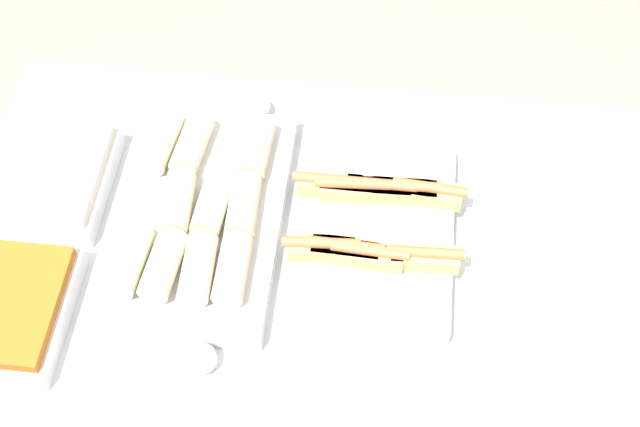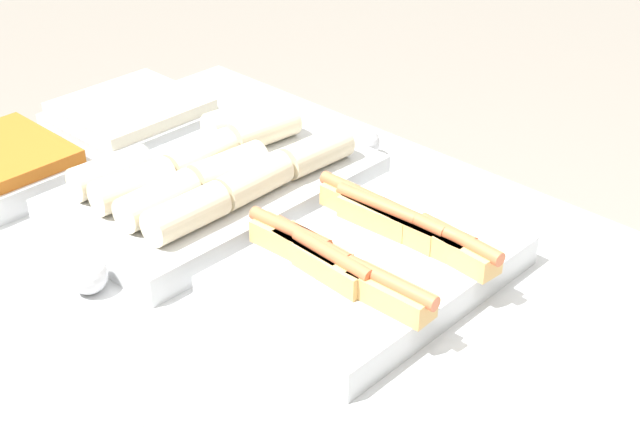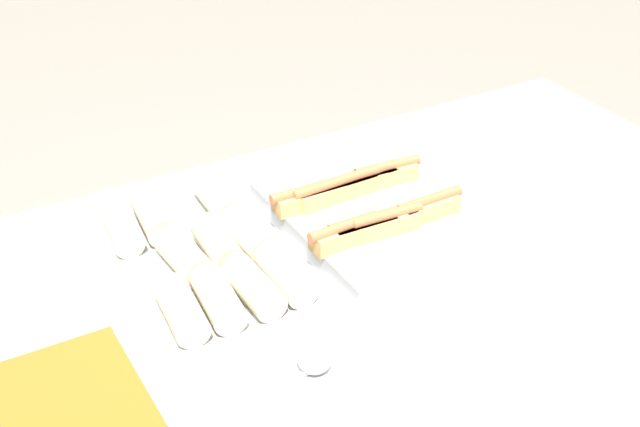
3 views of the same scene
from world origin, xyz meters
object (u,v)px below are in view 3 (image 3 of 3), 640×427
tray_side_front (64,419)px  serving_spoon_far (174,190)px  tray_side_back (14,306)px  serving_spoon_near (310,359)px  tray_wraps (205,267)px  tray_hotdogs (364,217)px

tray_side_front → serving_spoon_far: size_ratio=1.17×
tray_side_back → serving_spoon_near: (0.39, -0.37, -0.01)m
tray_wraps → serving_spoon_near: bearing=-79.7°
tray_hotdogs → tray_side_back: 0.69m
tray_wraps → serving_spoon_far: (0.06, 0.32, -0.02)m
tray_side_back → serving_spoon_far: tray_side_back is taller
tray_wraps → serving_spoon_far: size_ratio=2.29×
tray_hotdogs → tray_wraps: 0.35m
tray_hotdogs → serving_spoon_near: tray_hotdogs is taller
tray_side_back → serving_spoon_near: bearing=-43.5°
tray_hotdogs → serving_spoon_far: 0.42m
tray_side_front → serving_spoon_near: bearing=-8.4°
serving_spoon_near → tray_side_back: bearing=136.5°
serving_spoon_near → tray_wraps: bearing=100.3°
tray_hotdogs → tray_wraps: (-0.35, -0.01, 0.01)m
tray_side_front → tray_wraps: bearing=36.5°
tray_wraps → serving_spoon_far: 0.32m
tray_hotdogs → serving_spoon_far: bearing=133.4°
tray_hotdogs → serving_spoon_near: size_ratio=2.03×
tray_side_front → serving_spoon_far: 0.69m
serving_spoon_near → serving_spoon_far: (0.01, 0.62, -0.00)m
tray_side_front → serving_spoon_near: (0.39, -0.06, -0.01)m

